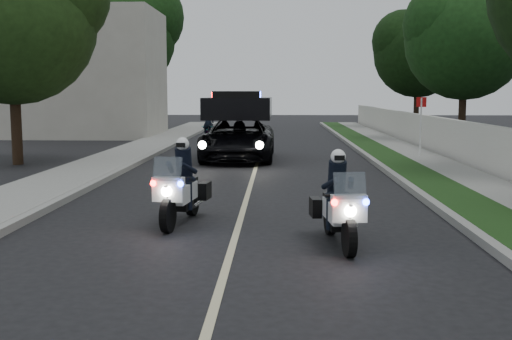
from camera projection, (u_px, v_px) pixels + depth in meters
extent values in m
plane|color=black|center=(227.00, 265.00, 8.96)|extent=(120.00, 120.00, 0.00)
cube|color=gray|center=(389.00, 172.00, 18.72)|extent=(0.20, 60.00, 0.15)
cube|color=#193814|center=(413.00, 172.00, 18.70)|extent=(1.20, 60.00, 0.16)
cube|color=gray|center=(456.00, 172.00, 18.65)|extent=(1.40, 60.00, 0.16)
cube|color=beige|center=(491.00, 150.00, 18.53)|extent=(0.22, 60.00, 1.50)
cube|color=gray|center=(121.00, 171.00, 19.01)|extent=(0.20, 60.00, 0.15)
cube|color=gray|center=(85.00, 171.00, 19.05)|extent=(2.00, 60.00, 0.16)
cube|color=#A8A396|center=(87.00, 74.00, 34.66)|extent=(8.00, 6.00, 7.00)
cube|color=#BFB78C|center=(254.00, 174.00, 18.87)|extent=(0.12, 50.00, 0.01)
imported|color=black|center=(239.00, 160.00, 22.94)|extent=(2.60, 5.56, 2.70)
imported|color=black|center=(208.00, 142.00, 30.84)|extent=(0.57, 1.61, 0.84)
imported|color=black|center=(208.00, 142.00, 30.84)|extent=(0.61, 0.44, 1.61)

